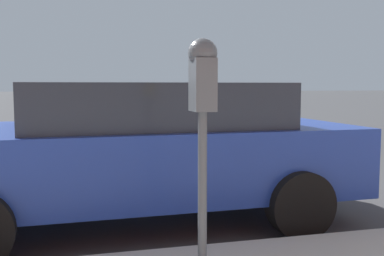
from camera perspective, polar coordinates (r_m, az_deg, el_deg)
name	(u,v)px	position (r m, az deg, el deg)	size (l,w,h in m)	color
ground_plane	(158,198)	(5.78, -4.34, -8.92)	(220.00, 220.00, 0.00)	#424244
parking_meter	(203,96)	(2.91, 1.35, 4.13)	(0.21, 0.19, 1.56)	#4C5156
car_blue	(139,147)	(4.76, -6.73, -2.46)	(2.23, 4.56, 1.46)	navy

